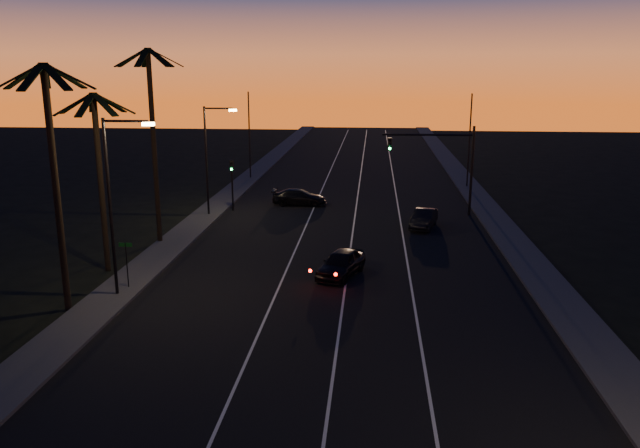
# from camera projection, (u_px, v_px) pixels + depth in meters

# --- Properties ---
(road) EXTENTS (20.00, 170.00, 0.01)m
(road) POSITION_uv_depth(u_px,v_px,m) (343.00, 247.00, 40.48)
(road) COLOR black
(road) RESTS_ON ground
(sidewalk_left) EXTENTS (2.40, 170.00, 0.16)m
(sidewalk_left) POSITION_uv_depth(u_px,v_px,m) (175.00, 242.00, 41.40)
(sidewalk_left) COLOR #393937
(sidewalk_left) RESTS_ON ground
(sidewalk_right) EXTENTS (2.40, 170.00, 0.16)m
(sidewalk_right) POSITION_uv_depth(u_px,v_px,m) (519.00, 250.00, 39.53)
(sidewalk_right) COLOR #393937
(sidewalk_right) RESTS_ON ground
(lane_stripe_left) EXTENTS (0.12, 160.00, 0.01)m
(lane_stripe_left) POSITION_uv_depth(u_px,v_px,m) (297.00, 246.00, 40.73)
(lane_stripe_left) COLOR silver
(lane_stripe_left) RESTS_ON road
(lane_stripe_mid) EXTENTS (0.12, 160.00, 0.01)m
(lane_stripe_mid) POSITION_uv_depth(u_px,v_px,m) (351.00, 247.00, 40.44)
(lane_stripe_mid) COLOR silver
(lane_stripe_mid) RESTS_ON road
(lane_stripe_right) EXTENTS (0.12, 160.00, 0.01)m
(lane_stripe_right) POSITION_uv_depth(u_px,v_px,m) (405.00, 248.00, 40.15)
(lane_stripe_right) COLOR silver
(lane_stripe_right) RESTS_ON road
(palm_near) EXTENTS (4.25, 4.16, 11.53)m
(palm_near) POSITION_uv_depth(u_px,v_px,m) (53.00, 164.00, 28.22)
(palm_near) COLOR black
(palm_near) RESTS_ON ground
(palm_mid) EXTENTS (4.25, 4.16, 10.03)m
(palm_mid) POSITION_uv_depth(u_px,v_px,m) (99.00, 162.00, 34.27)
(palm_mid) COLOR black
(palm_mid) RESTS_ON ground
(palm_far) EXTENTS (4.25, 4.16, 12.53)m
(palm_far) POSITION_uv_depth(u_px,v_px,m) (153.00, 128.00, 39.66)
(palm_far) COLOR black
(palm_far) RESTS_ON ground
(streetlight_left_near) EXTENTS (2.55, 0.26, 9.00)m
(streetlight_left_near) POSITION_uv_depth(u_px,v_px,m) (115.00, 194.00, 30.42)
(streetlight_left_near) COLOR black
(streetlight_left_near) RESTS_ON ground
(streetlight_left_far) EXTENTS (2.55, 0.26, 8.50)m
(streetlight_left_far) POSITION_uv_depth(u_px,v_px,m) (210.00, 152.00, 47.88)
(streetlight_left_far) COLOR black
(streetlight_left_far) RESTS_ON ground
(street_sign) EXTENTS (0.70, 0.06, 2.60)m
(street_sign) POSITION_uv_depth(u_px,v_px,m) (127.00, 259.00, 32.28)
(street_sign) COLOR black
(street_sign) RESTS_ON ground
(signal_mast) EXTENTS (7.10, 0.41, 7.00)m
(signal_mast) POSITION_uv_depth(u_px,v_px,m) (442.00, 155.00, 48.39)
(signal_mast) COLOR black
(signal_mast) RESTS_ON ground
(signal_post) EXTENTS (0.28, 0.37, 4.20)m
(signal_post) POSITION_uv_depth(u_px,v_px,m) (232.00, 176.00, 50.23)
(signal_post) COLOR black
(signal_post) RESTS_ON ground
(far_pole_left) EXTENTS (0.14, 0.14, 9.00)m
(far_pole_left) POSITION_uv_depth(u_px,v_px,m) (249.00, 136.00, 64.48)
(far_pole_left) COLOR black
(far_pole_left) RESTS_ON ground
(far_pole_right) EXTENTS (0.14, 0.14, 9.00)m
(far_pole_right) POSITION_uv_depth(u_px,v_px,m) (469.00, 141.00, 59.74)
(far_pole_right) COLOR black
(far_pole_right) RESTS_ON ground
(lead_car) EXTENTS (3.09, 4.99, 1.44)m
(lead_car) POSITION_uv_depth(u_px,v_px,m) (341.00, 263.00, 34.69)
(lead_car) COLOR black
(lead_car) RESTS_ON road
(right_car) EXTENTS (2.41, 4.29, 1.34)m
(right_car) POSITION_uv_depth(u_px,v_px,m) (424.00, 219.00, 45.24)
(right_car) COLOR black
(right_car) RESTS_ON road
(cross_car) EXTENTS (4.67, 1.99, 1.34)m
(cross_car) POSITION_uv_depth(u_px,v_px,m) (299.00, 197.00, 52.80)
(cross_car) COLOR black
(cross_car) RESTS_ON road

